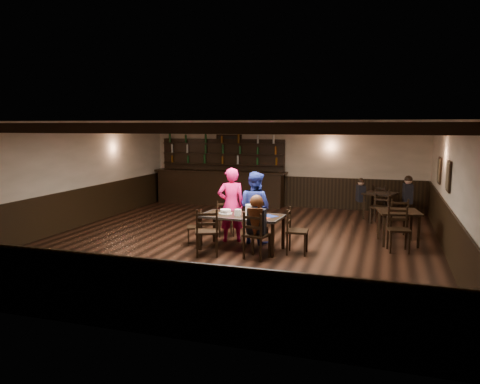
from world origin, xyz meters
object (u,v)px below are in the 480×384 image
(woman_pink, at_px, (231,205))
(bar_counter, at_px, (220,183))
(cake, at_px, (225,212))
(dining_table, at_px, (242,218))
(chair_near_left, at_px, (207,229))
(man_blue, at_px, (255,207))
(chair_near_right, at_px, (255,232))

(woman_pink, xyz_separation_m, bar_counter, (-2.00, 4.77, -0.12))
(woman_pink, xyz_separation_m, cake, (0.06, -0.55, -0.06))
(cake, bearing_deg, dining_table, -9.05)
(woman_pink, bearing_deg, bar_counter, -92.12)
(chair_near_left, distance_m, cake, 0.84)
(woman_pink, height_order, man_blue, woman_pink)
(dining_table, bearing_deg, chair_near_right, -54.24)
(woman_pink, xyz_separation_m, man_blue, (0.55, 0.03, -0.04))
(chair_near_right, bearing_deg, woman_pink, 125.89)
(chair_near_left, xyz_separation_m, woman_pink, (0.06, 1.35, 0.27))
(chair_near_right, xyz_separation_m, cake, (-0.87, 0.73, 0.23))
(chair_near_right, bearing_deg, chair_near_left, -175.50)
(dining_table, distance_m, cake, 0.41)
(woman_pink, distance_m, man_blue, 0.56)
(man_blue, distance_m, cake, 0.77)
(chair_near_right, relative_size, bar_counter, 0.21)
(chair_near_right, bearing_deg, cake, 140.08)
(dining_table, xyz_separation_m, bar_counter, (-2.45, 5.38, 0.04))
(chair_near_right, distance_m, bar_counter, 6.72)
(chair_near_right, relative_size, man_blue, 0.59)
(cake, bearing_deg, chair_near_left, -98.44)
(dining_table, relative_size, bar_counter, 0.40)
(dining_table, bearing_deg, cake, 170.95)
(chair_near_right, distance_m, man_blue, 1.39)
(woman_pink, bearing_deg, dining_table, 101.12)
(cake, distance_m, bar_counter, 5.71)
(bar_counter, bearing_deg, cake, -68.84)
(chair_near_right, relative_size, woman_pink, 0.56)
(chair_near_left, bearing_deg, dining_table, 55.55)
(woman_pink, bearing_deg, man_blue, 158.66)
(woman_pink, distance_m, bar_counter, 5.18)
(dining_table, distance_m, chair_near_left, 0.91)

